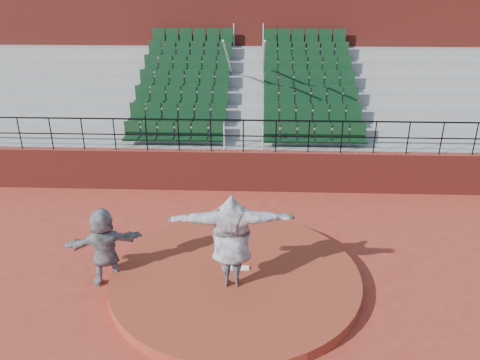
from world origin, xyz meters
name	(u,v)px	position (x,y,z in m)	size (l,w,h in m)	color
ground	(235,281)	(0.00, 0.00, 0.00)	(90.00, 90.00, 0.00)	#993222
pitchers_mound	(235,277)	(0.00, 0.00, 0.12)	(5.50, 5.50, 0.25)	maroon
pitching_rubber	(236,268)	(0.00, 0.15, 0.27)	(0.60, 0.15, 0.03)	white
boundary_wall	(243,171)	(0.00, 5.00, 0.65)	(24.00, 0.30, 1.30)	maroon
wall_railing	(243,129)	(0.00, 5.00, 2.03)	(24.04, 0.05, 1.03)	black
seating_deck	(247,116)	(0.00, 8.65, 1.44)	(24.00, 5.97, 4.63)	gray
press_box_facade	(249,45)	(0.00, 12.60, 3.55)	(24.00, 3.00, 7.10)	maroon
pitcher	(231,241)	(-0.06, -0.40, 1.28)	(2.54, 0.69, 2.07)	black
fielder	(104,246)	(-2.84, -0.09, 0.89)	(1.66, 0.53, 1.79)	black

